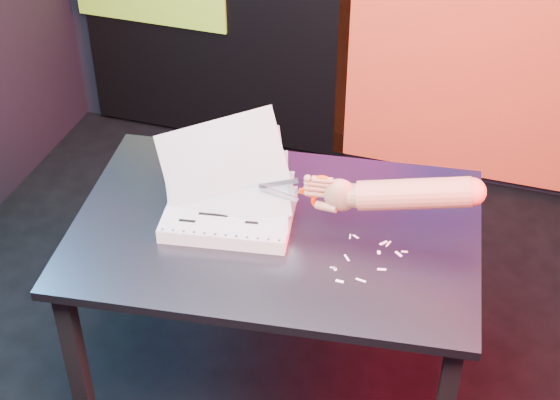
% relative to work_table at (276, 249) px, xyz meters
% --- Properties ---
extents(room, '(3.01, 3.01, 2.71)m').
position_rel_work_table_xyz_m(room, '(-0.03, -0.01, 0.69)').
color(room, black).
rests_on(room, ground).
extents(work_table, '(1.31, 0.96, 0.75)m').
position_rel_work_table_xyz_m(work_table, '(0.00, 0.00, 0.00)').
color(work_table, black).
rests_on(work_table, ground).
extents(printout_stack, '(0.46, 0.34, 0.36)m').
position_rel_work_table_xyz_m(printout_stack, '(-0.15, -0.01, 0.12)').
color(printout_stack, silver).
rests_on(printout_stack, work_table).
extents(scissors, '(0.22, 0.04, 0.12)m').
position_rel_work_table_xyz_m(scissors, '(0.12, 0.02, 0.23)').
color(scissors, '#A1A3A9').
rests_on(scissors, printout_stack).
extents(hand_forearm, '(0.50, 0.13, 0.16)m').
position_rel_work_table_xyz_m(hand_forearm, '(0.36, 0.05, 0.26)').
color(hand_forearm, '#9B6D4A').
rests_on(hand_forearm, work_table).
extents(paper_clippings, '(0.20, 0.22, 0.00)m').
position_rel_work_table_xyz_m(paper_clippings, '(0.30, -0.06, 0.09)').
color(paper_clippings, white).
rests_on(paper_clippings, work_table).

